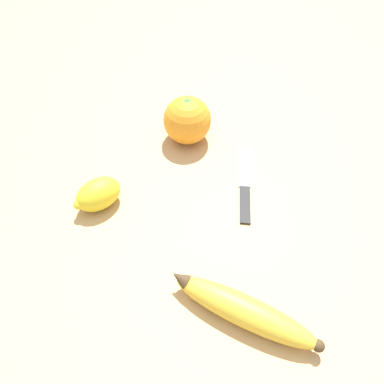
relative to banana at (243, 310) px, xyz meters
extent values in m
plane|color=tan|center=(-0.12, -0.10, -0.02)|extent=(3.00, 3.00, 0.00)
ellipsoid|color=gold|center=(0.00, 0.00, 0.00)|extent=(0.12, 0.19, 0.04)
cone|color=#47331E|center=(-0.04, -0.08, 0.01)|extent=(0.03, 0.03, 0.03)
sphere|color=#47331E|center=(0.04, 0.09, 0.00)|extent=(0.02, 0.02, 0.02)
sphere|color=orange|center=(-0.34, -0.09, 0.02)|extent=(0.09, 0.09, 0.09)
cylinder|color=#337A33|center=(-0.34, -0.09, 0.07)|extent=(0.01, 0.01, 0.00)
ellipsoid|color=yellow|center=(-0.18, -0.22, 0.01)|extent=(0.09, 0.09, 0.05)
sphere|color=yellow|center=(-0.15, -0.25, 0.01)|extent=(0.02, 0.02, 0.02)
cube|color=silver|center=(-0.27, 0.02, -0.02)|extent=(0.10, 0.03, 0.00)
cube|color=black|center=(-0.18, 0.01, -0.02)|extent=(0.08, 0.02, 0.01)
camera|label=1|loc=(0.19, -0.06, 0.46)|focal=35.00mm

